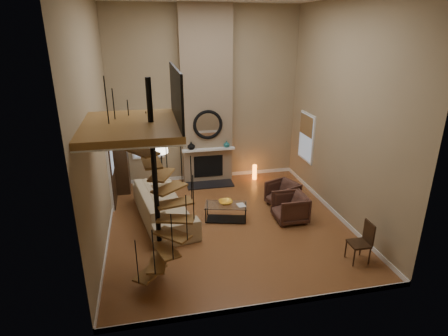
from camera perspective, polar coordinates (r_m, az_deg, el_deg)
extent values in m
cube|color=#9C6032|center=(9.86, 0.49, -8.47)|extent=(6.00, 6.50, 0.01)
cube|color=#9C8764|center=(11.97, -2.88, 10.84)|extent=(6.00, 0.02, 5.50)
cube|color=#9C8764|center=(5.85, 7.44, -0.04)|extent=(6.00, 0.02, 5.50)
cube|color=#9C8764|center=(8.72, -19.19, 5.94)|extent=(0.02, 6.50, 5.50)
cube|color=#9C8764|center=(9.92, 17.88, 7.79)|extent=(0.02, 6.50, 5.50)
cube|color=white|center=(12.71, -2.66, -1.21)|extent=(6.00, 0.02, 0.12)
cube|color=white|center=(7.26, 6.38, -20.29)|extent=(6.00, 0.02, 0.12)
cube|color=white|center=(9.71, -17.26, -9.55)|extent=(0.02, 6.50, 0.12)
cube|color=white|center=(10.80, 16.27, -6.23)|extent=(0.02, 6.50, 0.12)
cube|color=#877258|center=(11.79, -2.73, 10.68)|extent=(1.60, 0.38, 5.50)
cube|color=black|center=(12.11, -2.13, -2.54)|extent=(1.50, 0.60, 0.04)
cube|color=black|center=(12.18, -2.40, 0.28)|extent=(0.95, 0.02, 0.72)
cube|color=white|center=(11.91, -2.38, 2.85)|extent=(1.70, 0.18, 0.06)
torus|color=black|center=(11.74, -2.49, 6.65)|extent=(0.94, 0.10, 0.94)
cylinder|color=white|center=(11.75, -2.50, 6.67)|extent=(0.80, 0.01, 0.80)
imported|color=black|center=(11.83, -5.06, 3.44)|extent=(0.24, 0.24, 0.25)
imported|color=#1C6263|center=(12.01, 0.40, 3.71)|extent=(0.20, 0.20, 0.21)
cube|color=white|center=(12.06, -11.74, 4.89)|extent=(1.02, 0.04, 1.52)
cube|color=#8C9EB2|center=(12.04, -11.74, 4.86)|extent=(0.90, 0.01, 1.40)
cube|color=olive|center=(11.97, -11.81, 5.81)|extent=(0.90, 0.01, 0.98)
cube|color=white|center=(11.91, 12.56, 4.63)|extent=(0.04, 1.02, 1.52)
cube|color=#8C9EB2|center=(11.90, 12.45, 4.63)|extent=(0.01, 0.90, 1.40)
cube|color=olive|center=(11.80, 12.53, 6.42)|extent=(0.01, 0.90, 0.63)
cube|color=white|center=(10.92, -17.01, -0.32)|extent=(0.06, 1.05, 2.16)
cube|color=#331E11|center=(10.93, -16.82, -0.42)|extent=(0.05, 0.90, 2.05)
cube|color=#8C9EB2|center=(10.79, -16.89, 1.69)|extent=(0.01, 0.60, 0.90)
cube|color=olive|center=(6.80, -14.09, 6.27)|extent=(1.70, 2.20, 0.12)
cube|color=white|center=(6.82, -14.04, 5.66)|extent=(1.70, 2.20, 0.03)
cube|color=black|center=(6.71, -7.37, 11.16)|extent=(0.04, 2.20, 0.94)
cylinder|color=black|center=(7.17, -10.49, -2.61)|extent=(0.10, 0.10, 4.02)
cube|color=olive|center=(7.78, -11.24, -15.47)|extent=(0.71, 0.78, 0.04)
cylinder|color=black|center=(7.29, -13.23, -13.91)|extent=(0.02, 0.02, 0.94)
cube|color=olive|center=(7.58, -10.12, -14.11)|extent=(0.46, 0.77, 0.04)
cylinder|color=black|center=(7.02, -10.76, -12.63)|extent=(0.02, 0.02, 0.94)
cube|color=olive|center=(7.44, -8.89, -12.31)|extent=(0.55, 0.79, 0.04)
cylinder|color=black|center=(6.91, -7.99, -10.49)|extent=(0.02, 0.02, 0.94)
cube|color=olive|center=(7.39, -7.89, -10.13)|extent=(0.75, 0.74, 0.04)
cylinder|color=black|center=(6.96, -5.77, -7.67)|extent=(0.02, 0.02, 0.94)
cube|color=olive|center=(7.40, -7.41, -7.76)|extent=(0.79, 0.53, 0.04)
cylinder|color=black|center=(7.12, -4.73, -4.57)|extent=(0.02, 0.02, 0.94)
cube|color=olive|center=(7.43, -7.57, -5.36)|extent=(0.77, 0.48, 0.04)
cylinder|color=black|center=(7.34, -5.05, -1.59)|extent=(0.02, 0.02, 0.94)
cube|color=olive|center=(7.46, -8.35, -3.09)|extent=(0.77, 0.72, 0.04)
cylinder|color=black|center=(7.52, -6.57, 1.05)|extent=(0.02, 0.02, 0.94)
cube|color=olive|center=(7.45, -9.59, -1.03)|extent=(0.58, 0.79, 0.04)
cylinder|color=black|center=(7.62, -8.92, 3.24)|extent=(0.02, 0.02, 0.94)
cube|color=olive|center=(7.38, -11.05, 0.81)|extent=(0.41, 0.75, 0.04)
cylinder|color=black|center=(7.58, -11.66, 5.03)|extent=(0.02, 0.02, 0.94)
cube|color=olive|center=(7.24, -12.47, 2.49)|extent=(0.68, 0.79, 0.04)
cylinder|color=black|center=(7.41, -14.33, 6.53)|extent=(0.02, 0.02, 0.94)
cube|color=olive|center=(7.05, -13.58, 4.10)|extent=(0.80, 0.64, 0.04)
cylinder|color=black|center=(7.11, -16.46, 7.91)|extent=(0.02, 0.02, 0.94)
cube|color=olive|center=(6.82, -14.13, 5.77)|extent=(0.72, 0.34, 0.04)
cylinder|color=black|center=(6.74, -17.58, 9.38)|extent=(0.02, 0.02, 0.94)
cube|color=#331E11|center=(11.90, -15.53, 1.05)|extent=(0.43, 0.92, 2.05)
imported|color=tan|center=(10.00, -9.35, -5.73)|extent=(1.64, 3.06, 0.85)
imported|color=#492B22|center=(10.81, 9.27, -3.87)|extent=(1.01, 0.99, 0.71)
imported|color=#492B22|center=(10.03, 10.52, -6.00)|extent=(0.83, 0.81, 0.76)
cube|color=silver|center=(9.80, 0.31, -5.71)|extent=(1.21, 0.82, 0.02)
cube|color=black|center=(10.00, 0.30, -7.84)|extent=(1.10, 0.71, 0.01)
cylinder|color=black|center=(9.75, -2.84, -7.36)|extent=(0.03, 0.03, 0.40)
cylinder|color=black|center=(9.70, 3.34, -7.51)|extent=(0.03, 0.03, 0.40)
cylinder|color=black|center=(10.13, -2.59, -6.19)|extent=(0.03, 0.03, 0.40)
cylinder|color=black|center=(10.09, 3.34, -6.33)|extent=(0.03, 0.03, 0.40)
imported|color=gold|center=(9.82, 0.25, -5.28)|extent=(0.36, 0.36, 0.09)
imported|color=gray|center=(9.74, 2.52, -5.77)|extent=(0.22, 0.28, 0.03)
cylinder|color=black|center=(11.47, -9.23, -4.24)|extent=(0.36, 0.36, 0.03)
cylinder|color=black|center=(11.16, -9.46, -0.58)|extent=(0.04, 0.04, 1.55)
cylinder|color=#F2E5C6|center=(10.92, -9.69, 3.09)|extent=(0.40, 0.40, 0.32)
cylinder|color=orange|center=(12.54, 4.72, -0.63)|extent=(0.14, 0.14, 0.50)
cube|color=#331E11|center=(8.67, 19.99, -10.89)|extent=(0.41, 0.41, 0.05)
cube|color=#331E11|center=(8.65, 21.39, -9.20)|extent=(0.04, 0.39, 0.48)
cylinder|color=#331E11|center=(8.58, 19.34, -12.99)|extent=(0.03, 0.03, 0.38)
cylinder|color=#331E11|center=(8.75, 21.44, -12.57)|extent=(0.03, 0.03, 0.38)
cylinder|color=#331E11|center=(8.84, 18.19, -11.77)|extent=(0.03, 0.03, 0.38)
cylinder|color=#331E11|center=(9.01, 20.25, -11.39)|extent=(0.03, 0.03, 0.38)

